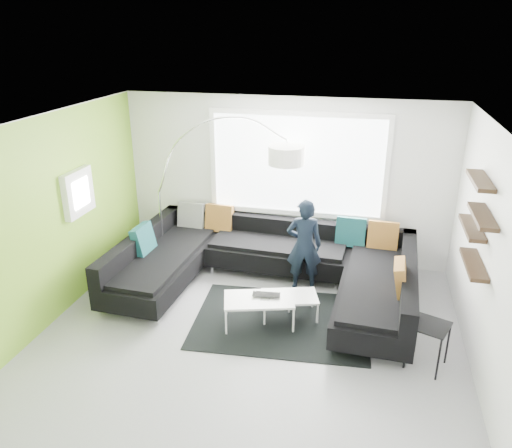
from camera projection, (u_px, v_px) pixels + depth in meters
The scene contains 9 objects.
ground at pixel (250, 335), 6.65m from camera, with size 5.50×5.50×0.00m, color gray.
room_shell at pixel (257, 202), 6.15m from camera, with size 5.54×5.04×2.82m.
sectional_sofa at pixel (265, 270), 7.49m from camera, with size 4.45×2.88×0.93m.
rug at pixel (281, 321), 6.95m from camera, with size 2.38×1.73×0.01m, color black.
coffee_table at pixel (274, 308), 6.91m from camera, with size 1.21×0.70×0.40m, color silver.
arc_lamp at pixel (159, 192), 8.18m from camera, with size 2.39×0.66×2.58m, color silver, non-canonical shape.
side_table at pixel (427, 345), 5.95m from camera, with size 0.42×0.42×0.58m, color black.
person at pixel (304, 245), 7.55m from camera, with size 0.59×0.43×1.47m, color black.
laptop at pixel (266, 297), 6.76m from camera, with size 0.40×0.28×0.03m, color black.
Camera 1 is at (1.35, -5.46, 3.85)m, focal length 35.00 mm.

